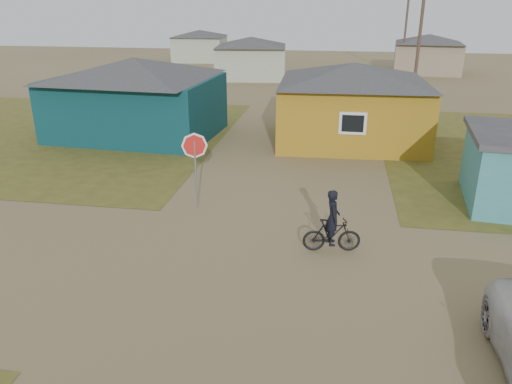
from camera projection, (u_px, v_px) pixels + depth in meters
ground at (257, 282)px, 12.76m from camera, size 120.00×120.00×0.00m
grass_nw at (39, 133)px, 26.81m from camera, size 20.00×18.00×0.00m
house_teal at (136, 96)px, 25.70m from camera, size 8.93×7.08×4.00m
house_yellow at (352, 102)px, 24.52m from camera, size 7.72×6.76×3.90m
house_pale_west at (251, 57)px, 44.23m from camera, size 7.04×6.15×3.60m
house_beige_east at (428, 53)px, 47.35m from camera, size 6.95×6.05×3.60m
house_pale_north at (200, 45)px, 56.50m from camera, size 6.28×5.81×3.40m
utility_pole_near at (419, 44)px, 30.50m from camera, size 1.40×0.20×8.00m
utility_pole_far at (406, 29)px, 45.05m from camera, size 1.40×0.20×8.00m
stop_sign at (195, 154)px, 16.59m from camera, size 0.87×0.14×2.67m
cyclist at (332, 229)px, 14.12m from camera, size 1.70×0.71×1.87m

